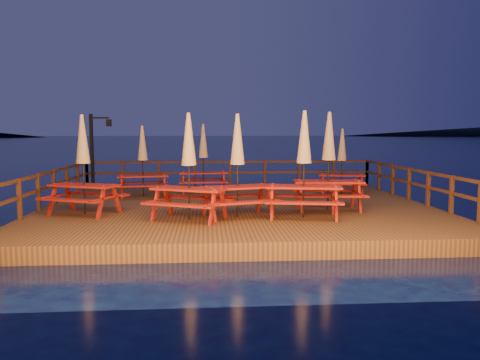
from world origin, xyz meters
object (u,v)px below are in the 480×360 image
Objects in this scene: picnic_table_0 at (342,160)px; picnic_table_2 at (203,157)px; picnic_table_1 at (304,162)px; lamp_post at (96,144)px.

picnic_table_0 is 5.16m from picnic_table_2.
picnic_table_1 is at bearing -107.60° from picnic_table_0.
lamp_post is at bearing 160.22° from picnic_table_2.
lamp_post is 1.24× the size of picnic_table_0.
picnic_table_2 reaches higher than picnic_table_0.
picnic_table_1 is at bearing -64.86° from picnic_table_2.
picnic_table_0 is at bearing 72.87° from picnic_table_1.
picnic_table_2 is at bearing -178.93° from picnic_table_0.
picnic_table_1 is at bearing -43.97° from lamp_post.
lamp_post is at bearing 146.27° from picnic_table_1.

